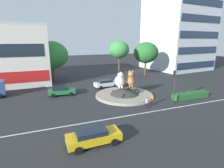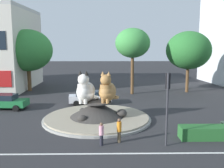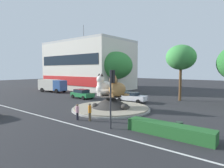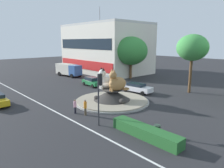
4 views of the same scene
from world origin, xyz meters
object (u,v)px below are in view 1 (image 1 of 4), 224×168
object	(u,v)px
cat_statue_tabby	(130,80)
third_tree_left	(52,55)
pedestrian_pink_shirt	(147,102)
litter_bin	(188,93)
second_tree_near_tower	(146,53)
sedan_on_far_lane	(93,136)
office_tower	(178,21)
cat_statue_white	(120,81)
parked_car_right	(106,83)
hatchback_near_shophouse	(61,90)
pedestrian_orange_shirt	(152,99)
traffic_light_mast	(174,81)
broadleaf_tree_behind_island	(119,50)

from	to	relation	value
cat_statue_tabby	third_tree_left	size ratio (longest dim) A/B	0.33
pedestrian_pink_shirt	litter_bin	size ratio (longest dim) A/B	1.73
second_tree_near_tower	sedan_on_far_lane	size ratio (longest dim) A/B	1.76
office_tower	pedestrian_pink_shirt	size ratio (longest dim) A/B	18.38
cat_statue_white	cat_statue_tabby	bearing A→B (deg)	105.64
cat_statue_white	parked_car_right	size ratio (longest dim) A/B	0.59
pedestrian_pink_shirt	hatchback_near_shophouse	size ratio (longest dim) A/B	0.35
cat_statue_tabby	second_tree_near_tower	bearing A→B (deg)	152.75
third_tree_left	sedan_on_far_lane	bearing A→B (deg)	-85.96
parked_car_right	litter_bin	size ratio (longest dim) A/B	5.33
pedestrian_orange_shirt	cat_statue_white	bearing A→B (deg)	-38.25
sedan_on_far_lane	litter_bin	bearing A→B (deg)	22.03
cat_statue_tabby	pedestrian_orange_shirt	bearing A→B (deg)	21.19
cat_statue_white	third_tree_left	world-z (taller)	third_tree_left
cat_statue_white	traffic_light_mast	world-z (taller)	traffic_light_mast
hatchback_near_shophouse	traffic_light_mast	bearing A→B (deg)	-30.34
second_tree_near_tower	parked_car_right	world-z (taller)	second_tree_near_tower
sedan_on_far_lane	broadleaf_tree_behind_island	bearing A→B (deg)	60.75
traffic_light_mast	pedestrian_orange_shirt	xyz separation A→B (m)	(-3.08, 0.54, -2.48)
traffic_light_mast	hatchback_near_shophouse	size ratio (longest dim) A/B	1.10
parked_car_right	litter_bin	xyz separation A→B (m)	(10.72, -9.85, -0.34)
broadleaf_tree_behind_island	pedestrian_pink_shirt	world-z (taller)	broadleaf_tree_behind_island
parked_car_right	traffic_light_mast	bearing A→B (deg)	-70.53
cat_statue_white	hatchback_near_shophouse	size ratio (longest dim) A/B	0.64
office_tower	pedestrian_orange_shirt	xyz separation A→B (m)	(-25.29, -25.31, -13.38)
cat_statue_white	cat_statue_tabby	distance (m)	1.87
cat_statue_tabby	second_tree_near_tower	world-z (taller)	second_tree_near_tower
office_tower	parked_car_right	distance (m)	34.09
litter_bin	second_tree_near_tower	bearing A→B (deg)	82.15
third_tree_left	pedestrian_pink_shirt	size ratio (longest dim) A/B	5.59
traffic_light_mast	hatchback_near_shophouse	xyz separation A→B (m)	(-14.38, 9.99, -2.57)
traffic_light_mast	broadleaf_tree_behind_island	size ratio (longest dim) A/B	0.55
cat_statue_white	third_tree_left	xyz separation A→B (m)	(-9.27, 14.83, 3.07)
broadleaf_tree_behind_island	pedestrian_orange_shirt	distance (m)	18.58
third_tree_left	hatchback_near_shophouse	distance (m)	11.67
sedan_on_far_lane	office_tower	bearing A→B (deg)	40.51
traffic_light_mast	office_tower	world-z (taller)	office_tower
sedan_on_far_lane	traffic_light_mast	bearing A→B (deg)	21.71
office_tower	parked_car_right	xyz separation A→B (m)	(-28.08, -13.85, -13.49)
pedestrian_pink_shirt	second_tree_near_tower	bearing A→B (deg)	-162.54
cat_statue_tabby	sedan_on_far_lane	size ratio (longest dim) A/B	0.59
second_tree_near_tower	sedan_on_far_lane	world-z (taller)	second_tree_near_tower
broadleaf_tree_behind_island	cat_statue_white	bearing A→B (deg)	-112.92
office_tower	third_tree_left	bearing A→B (deg)	-177.85
pedestrian_pink_shirt	cat_statue_tabby	bearing A→B (deg)	-135.38
cat_statue_white	broadleaf_tree_behind_island	xyz separation A→B (m)	(5.19, 12.29, 4.05)
pedestrian_orange_shirt	parked_car_right	bearing A→B (deg)	-51.97
cat_statue_tabby	litter_bin	distance (m)	9.74
traffic_light_mast	hatchback_near_shophouse	distance (m)	17.70
pedestrian_orange_shirt	pedestrian_pink_shirt	xyz separation A→B (m)	(-1.19, -0.50, -0.07)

